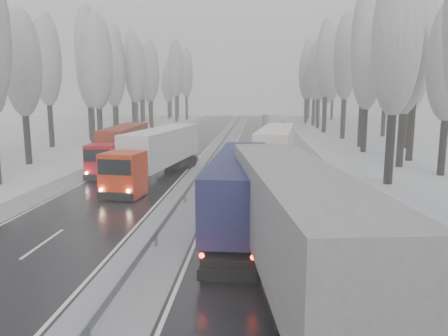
# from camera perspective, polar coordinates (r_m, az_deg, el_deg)

# --- Properties ---
(carriageway_right) EXTENTS (7.50, 200.00, 0.03)m
(carriageway_right) POSITION_cam_1_polar(r_m,az_deg,el_deg) (37.11, 5.42, -0.88)
(carriageway_right) COLOR black
(carriageway_right) RESTS_ON ground
(carriageway_left) EXTENTS (7.50, 200.00, 0.03)m
(carriageway_left) POSITION_cam_1_polar(r_m,az_deg,el_deg) (38.35, -10.46, -0.66)
(carriageway_left) COLOR black
(carriageway_left) RESTS_ON ground
(median_slush) EXTENTS (3.00, 200.00, 0.04)m
(median_slush) POSITION_cam_1_polar(r_m,az_deg,el_deg) (37.36, -2.65, -0.77)
(median_slush) COLOR #93959A
(median_slush) RESTS_ON ground
(shoulder_right) EXTENTS (2.40, 200.00, 0.04)m
(shoulder_right) POSITION_cam_1_polar(r_m,az_deg,el_deg) (37.54, 13.00, -0.96)
(shoulder_right) COLOR #93959A
(shoulder_right) RESTS_ON ground
(shoulder_left) EXTENTS (2.40, 200.00, 0.04)m
(shoulder_left) POSITION_cam_1_polar(r_m,az_deg,el_deg) (39.88, -17.36, -0.54)
(shoulder_left) COLOR #93959A
(shoulder_left) RESTS_ON ground
(median_guardrail) EXTENTS (0.12, 200.00, 0.76)m
(median_guardrail) POSITION_cam_1_polar(r_m,az_deg,el_deg) (37.25, -2.66, 0.10)
(median_guardrail) COLOR slate
(median_guardrail) RESTS_ON ground
(tree_18) EXTENTS (3.60, 3.60, 16.58)m
(tree_18) POSITION_cam_1_polar(r_m,az_deg,el_deg) (35.20, 21.65, 15.40)
(tree_18) COLOR black
(tree_18) RESTS_ON ground
(tree_20) EXTENTS (3.60, 3.60, 15.71)m
(tree_20) POSITION_cam_1_polar(r_m,az_deg,el_deg) (43.89, 22.73, 13.34)
(tree_20) COLOR black
(tree_20) RESTS_ON ground
(tree_21) EXTENTS (3.60, 3.60, 18.62)m
(tree_21) POSITION_cam_1_polar(r_m,az_deg,el_deg) (48.54, 23.94, 15.04)
(tree_21) COLOR black
(tree_21) RESTS_ON ground
(tree_22) EXTENTS (3.60, 3.60, 15.86)m
(tree_22) POSITION_cam_1_polar(r_m,az_deg,el_deg) (53.68, 18.27, 12.90)
(tree_22) COLOR black
(tree_22) RESTS_ON ground
(tree_23) EXTENTS (3.60, 3.60, 13.55)m
(tree_23) POSITION_cam_1_polar(r_m,az_deg,el_deg) (59.20, 23.27, 10.83)
(tree_23) COLOR black
(tree_23) RESTS_ON ground
(tree_24) EXTENTS (3.60, 3.60, 20.49)m
(tree_24) POSITION_cam_1_polar(r_m,az_deg,el_deg) (59.39, 17.98, 15.41)
(tree_24) COLOR black
(tree_24) RESTS_ON ground
(tree_25) EXTENTS (3.60, 3.60, 19.44)m
(tree_25) POSITION_cam_1_polar(r_m,az_deg,el_deg) (65.03, 23.21, 13.98)
(tree_25) COLOR black
(tree_25) RESTS_ON ground
(tree_26) EXTENTS (3.60, 3.60, 18.78)m
(tree_26) POSITION_cam_1_polar(r_m,az_deg,el_deg) (69.21, 15.62, 13.75)
(tree_26) COLOR black
(tree_26) RESTS_ON ground
(tree_27) EXTENTS (3.60, 3.60, 17.62)m
(tree_27) POSITION_cam_1_polar(r_m,az_deg,el_deg) (74.69, 20.51, 12.60)
(tree_27) COLOR black
(tree_27) RESTS_ON ground
(tree_28) EXTENTS (3.60, 3.60, 19.62)m
(tree_28) POSITION_cam_1_polar(r_m,az_deg,el_deg) (79.54, 13.22, 13.66)
(tree_28) COLOR black
(tree_28) RESTS_ON ground
(tree_29) EXTENTS (3.60, 3.60, 18.11)m
(tree_29) POSITION_cam_1_polar(r_m,az_deg,el_deg) (84.79, 17.82, 12.54)
(tree_29) COLOR black
(tree_29) RESTS_ON ground
(tree_30) EXTENTS (3.60, 3.60, 17.86)m
(tree_30) POSITION_cam_1_polar(r_m,az_deg,el_deg) (89.13, 12.36, 12.51)
(tree_30) COLOR black
(tree_30) RESTS_ON ground
(tree_31) EXTENTS (3.60, 3.60, 18.58)m
(tree_31) POSITION_cam_1_polar(r_m,az_deg,el_deg) (94.07, 15.68, 12.50)
(tree_31) COLOR black
(tree_31) RESTS_ON ground
(tree_32) EXTENTS (3.60, 3.60, 17.33)m
(tree_32) POSITION_cam_1_polar(r_m,az_deg,el_deg) (96.56, 11.76, 12.10)
(tree_32) COLOR black
(tree_32) RESTS_ON ground
(tree_33) EXTENTS (3.60, 3.60, 14.33)m
(tree_33) POSITION_cam_1_polar(r_m,az_deg,el_deg) (100.89, 13.23, 10.84)
(tree_33) COLOR black
(tree_33) RESTS_ON ground
(tree_34) EXTENTS (3.60, 3.60, 17.63)m
(tree_34) POSITION_cam_1_polar(r_m,az_deg,el_deg) (103.51, 10.75, 12.06)
(tree_34) COLOR black
(tree_34) RESTS_ON ground
(tree_35) EXTENTS (3.60, 3.60, 18.25)m
(tree_35) POSITION_cam_1_polar(r_m,az_deg,el_deg) (108.85, 15.45, 11.97)
(tree_35) COLOR black
(tree_35) RESTS_ON ground
(tree_36) EXTENTS (3.60, 3.60, 20.23)m
(tree_36) POSITION_cam_1_polar(r_m,az_deg,el_deg) (113.51, 10.88, 12.67)
(tree_36) COLOR black
(tree_36) RESTS_ON ground
(tree_37) EXTENTS (3.60, 3.60, 16.37)m
(tree_37) POSITION_cam_1_polar(r_m,az_deg,el_deg) (118.33, 14.05, 11.24)
(tree_37) COLOR black
(tree_37) RESTS_ON ground
(tree_38) EXTENTS (3.60, 3.60, 17.97)m
(tree_38) POSITION_cam_1_polar(r_m,az_deg,el_deg) (124.12, 11.09, 11.73)
(tree_38) COLOR black
(tree_38) RESTS_ON ground
(tree_39) EXTENTS (3.60, 3.60, 16.19)m
(tree_39) POSITION_cam_1_polar(r_m,az_deg,el_deg) (128.40, 12.14, 11.12)
(tree_39) COLOR black
(tree_39) RESTS_ON ground
(tree_60) EXTENTS (3.60, 3.60, 14.84)m
(tree_60) POSITION_cam_1_polar(r_m,az_deg,el_deg) (46.42, -24.93, 12.26)
(tree_60) COLOR black
(tree_60) RESTS_ON ground
(tree_62) EXTENTS (3.60, 3.60, 16.04)m
(tree_62) POSITION_cam_1_polar(r_m,az_deg,el_deg) (53.58, -16.27, 13.13)
(tree_62) COLOR black
(tree_62) RESTS_ON ground
(tree_63) EXTENTS (3.60, 3.60, 16.88)m
(tree_63) POSITION_cam_1_polar(r_m,az_deg,el_deg) (60.38, -22.16, 12.89)
(tree_63) COLOR black
(tree_63) RESTS_ON ground
(tree_64) EXTENTS (3.60, 3.60, 15.42)m
(tree_64) POSITION_cam_1_polar(r_m,az_deg,el_deg) (63.47, -17.11, 12.13)
(tree_64) COLOR black
(tree_64) RESTS_ON ground
(tree_65) EXTENTS (3.60, 3.60, 19.48)m
(tree_65) POSITION_cam_1_polar(r_m,az_deg,el_deg) (68.01, -17.42, 14.11)
(tree_65) COLOR black
(tree_65) RESTS_ON ground
(tree_66) EXTENTS (3.60, 3.60, 15.23)m
(tree_66) POSITION_cam_1_polar(r_m,az_deg,el_deg) (72.50, -14.22, 11.81)
(tree_66) COLOR black
(tree_66) RESTS_ON ground
(tree_67) EXTENTS (3.60, 3.60, 17.09)m
(tree_67) POSITION_cam_1_polar(r_m,az_deg,el_deg) (76.79, -14.31, 12.56)
(tree_67) COLOR black
(tree_67) RESTS_ON ground
(tree_68) EXTENTS (3.60, 3.60, 16.65)m
(tree_68) POSITION_cam_1_polar(r_m,az_deg,el_deg) (78.55, -11.55, 12.39)
(tree_68) COLOR black
(tree_68) RESTS_ON ground
(tree_69) EXTENTS (3.60, 3.60, 19.35)m
(tree_69) POSITION_cam_1_polar(r_m,az_deg,el_deg) (83.87, -14.11, 13.28)
(tree_69) COLOR black
(tree_69) RESTS_ON ground
(tree_70) EXTENTS (3.60, 3.60, 17.09)m
(tree_70) POSITION_cam_1_polar(r_m,az_deg,el_deg) (88.25, -9.59, 12.31)
(tree_70) COLOR black
(tree_70) RESTS_ON ground
(tree_71) EXTENTS (3.60, 3.60, 19.61)m
(tree_71) POSITION_cam_1_polar(r_m,az_deg,el_deg) (93.41, -11.93, 13.07)
(tree_71) COLOR black
(tree_71) RESTS_ON ground
(tree_72) EXTENTS (3.60, 3.60, 15.11)m
(tree_72) POSITION_cam_1_polar(r_m,az_deg,el_deg) (97.89, -9.76, 11.29)
(tree_72) COLOR black
(tree_72) RESTS_ON ground
(tree_73) EXTENTS (3.60, 3.60, 17.22)m
(tree_73) POSITION_cam_1_polar(r_m,az_deg,el_deg) (102.52, -10.83, 11.94)
(tree_73) COLOR black
(tree_73) RESTS_ON ground
(tree_74) EXTENTS (3.60, 3.60, 19.68)m
(tree_74) POSITION_cam_1_polar(r_m,az_deg,el_deg) (107.75, -6.35, 12.77)
(tree_74) COLOR black
(tree_74) RESTS_ON ground
(tree_75) EXTENTS (3.60, 3.60, 18.60)m
(tree_75) POSITION_cam_1_polar(r_m,az_deg,el_deg) (113.60, -10.60, 12.16)
(tree_75) COLOR black
(tree_75) RESTS_ON ground
(tree_76) EXTENTS (3.60, 3.60, 18.55)m
(tree_76) POSITION_cam_1_polar(r_m,az_deg,el_deg) (116.78, -4.98, 12.19)
(tree_76) COLOR black
(tree_76) RESTS_ON ground
(tree_77) EXTENTS (3.60, 3.60, 14.32)m
(tree_77) POSITION_cam_1_polar(r_m,az_deg,el_deg) (121.63, -7.31, 10.78)
(tree_77) COLOR black
(tree_77) RESTS_ON ground
(tree_78) EXTENTS (3.60, 3.60, 19.55)m
(tree_78) POSITION_cam_1_polar(r_m,az_deg,el_deg) (123.89, -6.13, 12.32)
(tree_78) COLOR black
(tree_78) RESTS_ON ground
(tree_79) EXTENTS (3.60, 3.60, 17.07)m
(tree_79) POSITION_cam_1_polar(r_m,az_deg,el_deg) (128.27, -7.03, 11.51)
(tree_79) COLOR black
(tree_79) RESTS_ON ground
(truck_grey_tarp) EXTENTS (4.99, 17.28, 4.40)m
(truck_grey_tarp) POSITION_cam_1_polar(r_m,az_deg,el_deg) (15.89, 8.21, -5.86)
(truck_grey_tarp) COLOR #55555A
(truck_grey_tarp) RESTS_ON ground
(truck_blue_box) EXTENTS (2.73, 14.97, 3.82)m
(truck_blue_box) POSITION_cam_1_polar(r_m,az_deg,el_deg) (22.48, 2.24, -2.04)
(truck_blue_box) COLOR navy
(truck_blue_box) RESTS_ON ground
(truck_cream_box) EXTENTS (4.21, 15.68, 3.99)m
(truck_cream_box) POSITION_cam_1_polar(r_m,az_deg,el_deg) (37.87, 6.94, 2.84)
(truck_cream_box) COLOR gray
(truck_cream_box) RESTS_ON ground
(box_truck_distant) EXTENTS (3.47, 8.11, 2.93)m
(box_truck_distant) POSITION_cam_1_polar(r_m,az_deg,el_deg) (84.79, 6.23, 6.05)
(box_truck_distant) COLOR silver
(box_truck_distant) RESTS_ON ground
(truck_red_white) EXTENTS (4.44, 15.62, 3.97)m
(truck_red_white) POSITION_cam_1_polar(r_m,az_deg,el_deg) (35.20, -8.51, 2.28)
(truck_red_white) COLOR red
(truck_red_white) RESTS_ON ground
(truck_red_red) EXTENTS (3.13, 14.50, 3.69)m
(truck_red_red) POSITION_cam_1_polar(r_m,az_deg,el_deg) (42.41, -13.15, 3.16)
(truck_red_red) COLOR #A70915
(truck_red_red) RESTS_ON ground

